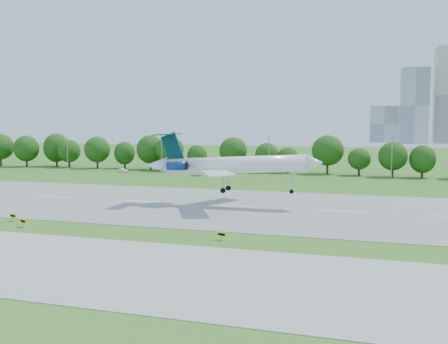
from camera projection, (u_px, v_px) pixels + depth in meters
The scene contains 11 objects.
ground at pixel (63, 225), 76.43m from camera, with size 600.00×600.00×0.00m, color #2D6C1C.
runway at pixel (137, 201), 100.23m from camera, with size 400.00×45.00×0.08m, color gray.
tree_line at pixel (230, 153), 163.45m from camera, with size 288.40×8.40×10.40m.
light_poles at pixel (214, 154), 154.64m from camera, with size 175.90×0.25×12.19m.
skyline at pixel (445, 107), 416.37m from camera, with size 127.00×52.00×80.00m.
airliner at pixel (226, 164), 94.00m from camera, with size 34.14×24.89×11.33m.
taxi_sign_left at pixel (13, 216), 79.95m from camera, with size 1.61×0.67×1.15m.
taxi_sign_centre at pixel (23, 221), 75.25m from camera, with size 1.65×0.75×1.18m.
taxi_sign_right at pixel (221, 234), 66.65m from camera, with size 1.47×0.63×1.05m.
service_vehicle_a at pixel (122, 170), 163.03m from camera, with size 1.27×3.64×1.20m, color silver.
service_vehicle_b at pixel (196, 174), 150.21m from camera, with size 1.26×3.13×1.07m, color silver.
Camera 1 is at (45.71, -64.80, 15.35)m, focal length 40.00 mm.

